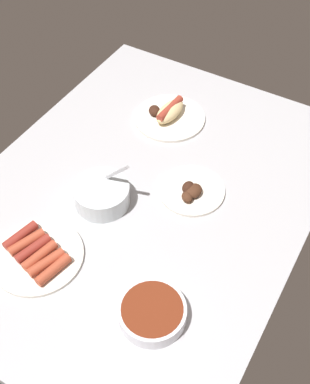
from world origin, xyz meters
TOP-DOWN VIEW (x-y plane):
  - ground_plane at (0.00, 0.00)cm, footprint 120.00×90.00cm
  - plate_grilled_meat at (6.32, -11.95)cm, footprint 18.66×18.66cm
  - bowl_coleslaw at (-8.81, 7.68)cm, footprint 15.33×15.33cm
  - plate_hotdog_assembled at (30.77, 8.88)cm, footprint 22.82×22.82cm
  - plate_sausages at (-32.04, 11.47)cm, footprint 23.16×23.16cm
  - bowl_chili at (-31.46, -21.59)cm, footprint 15.69×15.69cm

SIDE VIEW (x-z plane):
  - ground_plane at x=0.00cm, z-range -3.00..0.00cm
  - plate_grilled_meat at x=6.32cm, z-range -1.02..3.16cm
  - plate_sausages at x=-32.04cm, z-range -0.54..3.01cm
  - plate_hotdog_assembled at x=30.77cm, z-range -1.00..4.61cm
  - bowl_chili at x=-31.46cm, z-range 0.22..4.39cm
  - bowl_coleslaw at x=-8.81cm, z-range -4.29..11.04cm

